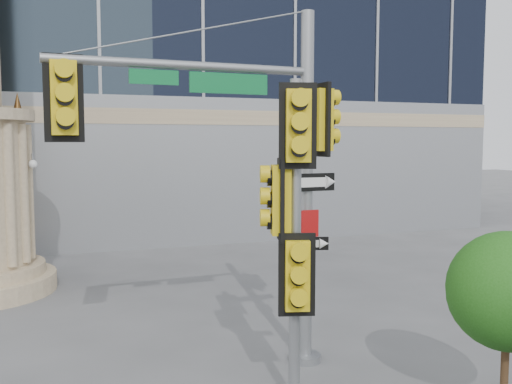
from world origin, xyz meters
name	(u,v)px	position (x,y,z in m)	size (l,w,h in m)	color
main_signal_pole	(247,149)	(-0.60, 1.25, 4.10)	(5.15, 0.67, 6.62)	slate
secondary_signal_pole	(293,218)	(-0.43, -0.38, 3.05)	(0.90, 0.82, 5.19)	slate
street_tree	(509,296)	(2.53, -1.79, 1.90)	(1.85, 1.81, 2.89)	tan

